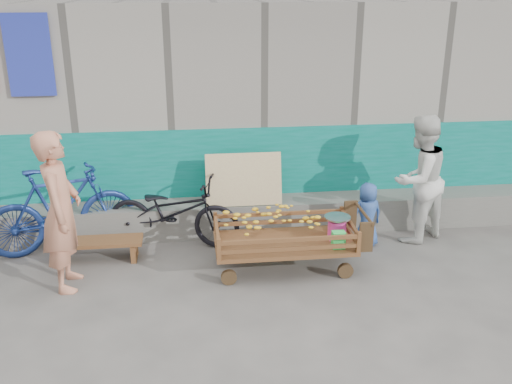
{
  "coord_description": "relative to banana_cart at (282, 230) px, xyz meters",
  "views": [
    {
      "loc": [
        -0.37,
        -4.83,
        3.26
      ],
      "look_at": [
        0.34,
        1.2,
        1.0
      ],
      "focal_mm": 40.0,
      "sensor_mm": 36.0,
      "label": 1
    }
  ],
  "objects": [
    {
      "name": "ground",
      "position": [
        -0.64,
        -1.19,
        -0.52
      ],
      "size": [
        80.0,
        80.0,
        0.0
      ],
      "primitive_type": "plane",
      "color": "#4F4C48",
      "rests_on": "ground"
    },
    {
      "name": "building_wall",
      "position": [
        -0.64,
        2.86,
        0.95
      ],
      "size": [
        12.0,
        3.5,
        3.0
      ],
      "color": "gray",
      "rests_on": "ground"
    },
    {
      "name": "banana_cart",
      "position": [
        0.0,
        0.0,
        0.0
      ],
      "size": [
        1.79,
        0.82,
        0.76
      ],
      "color": "brown",
      "rests_on": "ground"
    },
    {
      "name": "bench",
      "position": [
        -2.21,
        0.49,
        -0.31
      ],
      "size": [
        1.1,
        0.33,
        0.27
      ],
      "color": "brown",
      "rests_on": "ground"
    },
    {
      "name": "vendor_man",
      "position": [
        -2.45,
        -0.09,
        0.39
      ],
      "size": [
        0.45,
        0.67,
        1.81
      ],
      "primitive_type": "imported",
      "rotation": [
        0.0,
        0.0,
        1.6
      ],
      "color": "tan",
      "rests_on": "ground"
    },
    {
      "name": "woman",
      "position": [
        1.9,
        0.65,
        0.33
      ],
      "size": [
        1.03,
        0.96,
        1.69
      ],
      "primitive_type": "imported",
      "rotation": [
        0.0,
        0.0,
        3.64
      ],
      "color": "silver",
      "rests_on": "ground"
    },
    {
      "name": "child",
      "position": [
        1.2,
        0.52,
        -0.09
      ],
      "size": [
        0.47,
        0.36,
        0.86
      ],
      "primitive_type": "imported",
      "rotation": [
        0.0,
        0.0,
        3.36
      ],
      "color": "#305299",
      "rests_on": "ground"
    },
    {
      "name": "bicycle_dark",
      "position": [
        -1.28,
        0.86,
        -0.06
      ],
      "size": [
        1.84,
        1.06,
        0.92
      ],
      "primitive_type": "imported",
      "rotation": [
        0.0,
        0.0,
        1.29
      ],
      "color": "black",
      "rests_on": "ground"
    },
    {
      "name": "bicycle_blue",
      "position": [
        -2.67,
        0.86,
        0.04
      ],
      "size": [
        1.93,
        1.09,
        1.12
      ],
      "primitive_type": "imported",
      "rotation": [
        0.0,
        0.0,
        1.9
      ],
      "color": "navy",
      "rests_on": "ground"
    }
  ]
}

